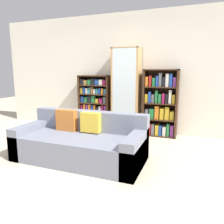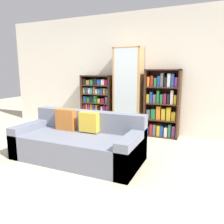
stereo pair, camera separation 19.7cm
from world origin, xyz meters
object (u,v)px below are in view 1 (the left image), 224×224
(display_cabinet, at_px, (126,92))
(bookshelf_right, at_px, (160,105))
(couch, at_px, (81,143))
(bookshelf_left, at_px, (95,103))
(wine_bottle, at_px, (143,139))

(display_cabinet, bearing_deg, bookshelf_right, 1.19)
(couch, xyz_separation_m, display_cabinet, (0.22, 1.76, 0.68))
(bookshelf_left, height_order, wine_bottle, bookshelf_left)
(couch, relative_size, wine_bottle, 5.75)
(bookshelf_left, bearing_deg, bookshelf_right, -0.00)
(bookshelf_right, xyz_separation_m, wine_bottle, (-0.18, -0.86, -0.54))
(bookshelf_left, xyz_separation_m, bookshelf_right, (1.56, -0.00, 0.05))
(display_cabinet, distance_m, bookshelf_right, 0.81)
(display_cabinet, bearing_deg, couch, -97.01)
(wine_bottle, bearing_deg, bookshelf_left, 148.11)
(bookshelf_right, bearing_deg, bookshelf_left, 180.00)
(display_cabinet, bearing_deg, wine_bottle, -54.91)
(bookshelf_right, distance_m, wine_bottle, 1.03)
(bookshelf_left, bearing_deg, couch, -72.02)
(couch, relative_size, display_cabinet, 1.07)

